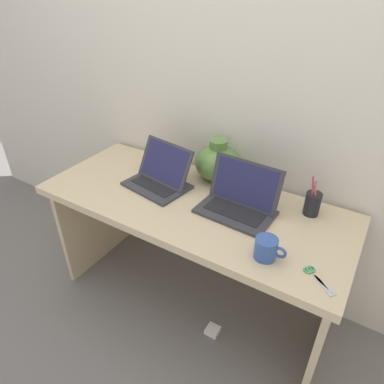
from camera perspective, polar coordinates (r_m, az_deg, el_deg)
name	(u,v)px	position (r m, az deg, el deg)	size (l,w,h in m)	color
ground_plane	(192,299)	(2.14, 0.00, -17.29)	(6.00, 6.00, 0.00)	slate
back_wall	(231,80)	(1.74, 6.44, 17.94)	(4.40, 0.04, 2.40)	beige
desk	(192,225)	(1.75, 0.00, -5.43)	(1.52, 0.63, 0.71)	#D1B78C
laptop_left	(161,175)	(1.77, -5.23, 2.82)	(0.35, 0.28, 0.21)	#333338
laptop_right	(240,198)	(1.58, 7.95, -1.07)	(0.35, 0.24, 0.22)	#333338
green_vase	(218,162)	(1.80, 4.26, 4.96)	(0.24, 0.24, 0.22)	#5B843D
coffee_mug	(266,248)	(1.36, 12.22, -9.12)	(0.13, 0.09, 0.09)	#335199
pen_cup	(312,203)	(1.63, 19.34, -1.79)	(0.07, 0.07, 0.19)	black
scissors	(314,275)	(1.36, 19.63, -12.84)	(0.13, 0.11, 0.01)	#B7B7BC
power_brick	(213,330)	(1.99, 3.46, -21.92)	(0.07, 0.07, 0.03)	white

